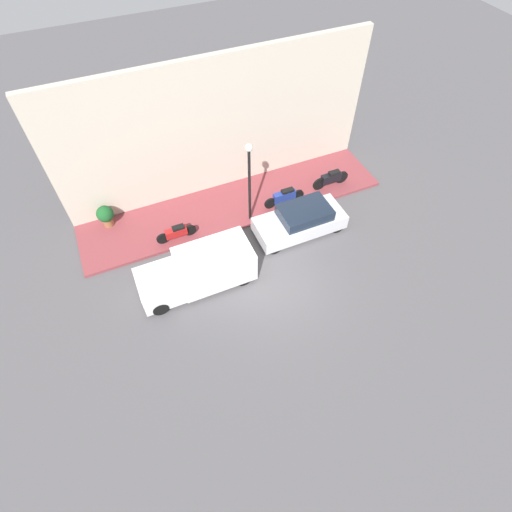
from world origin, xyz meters
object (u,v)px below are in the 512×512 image
Objects in this scene: motorcycle_black at (331,178)px; streetlamp at (249,173)px; potted_plant at (105,215)px; motorcycle_red at (176,233)px; motorcycle_blue at (285,196)px; parked_car at (301,220)px; delivery_van at (198,270)px.

streetlamp reaches higher than motorcycle_black.
potted_plant is (1.72, 10.70, 0.16)m from motorcycle_black.
motorcycle_red is at bearing 87.97° from streetlamp.
motorcycle_red is 0.88× the size of motorcycle_blue.
parked_car reaches higher than motorcycle_blue.
motorcycle_black is 2.68m from motorcycle_blue.
motorcycle_black is 1.08× the size of motorcycle_red.
streetlamp is (2.46, -3.29, 2.03)m from delivery_van.
potted_plant reaches higher than motorcycle_black.
delivery_van is at bearing 126.73° from streetlamp.
motorcycle_red is at bearing 92.56° from motorcycle_black.
motorcycle_black is 8.05m from motorcycle_red.
streetlamp reaches higher than potted_plant.
parked_car is at bearing 178.35° from motorcycle_blue.
delivery_van is 4.27× the size of potted_plant.
delivery_van reaches higher than potted_plant.
delivery_van reaches higher than parked_car.
parked_car reaches higher than motorcycle_black.
motorcycle_black is 5.11m from streetlamp.
streetlamp reaches higher than parked_car.
streetlamp reaches higher than motorcycle_red.
parked_car is 1.75m from motorcycle_blue.
motorcycle_blue is 2.96m from streetlamp.
motorcycle_blue is (-0.23, 2.67, -0.02)m from motorcycle_black.
delivery_van is at bearing 117.55° from motorcycle_blue.
motorcycle_blue reaches higher than motorcycle_red.
delivery_van is 5.46m from potted_plant.
parked_car is 5.56m from motorcycle_red.
motorcycle_black is 1.80× the size of potted_plant.
motorcycle_red is at bearing -128.00° from potted_plant.
delivery_van is 2.37× the size of motorcycle_black.
delivery_van reaches higher than motorcycle_red.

